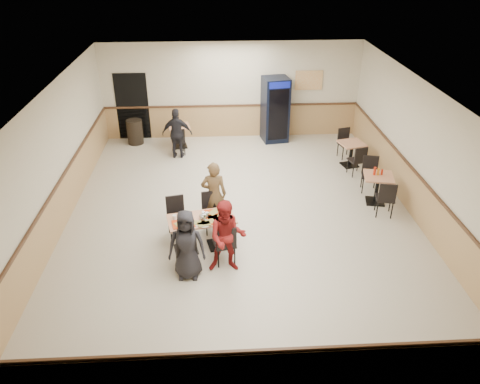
{
  "coord_description": "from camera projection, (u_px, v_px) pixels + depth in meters",
  "views": [
    {
      "loc": [
        -0.56,
        -9.24,
        5.74
      ],
      "look_at": [
        -0.05,
        -0.5,
        0.92
      ],
      "focal_mm": 35.0,
      "sensor_mm": 36.0,
      "label": 1
    }
  ],
  "objects": [
    {
      "name": "main_table",
      "position": [
        202.0,
        228.0,
        9.56
      ],
      "size": [
        1.46,
        0.93,
        0.72
      ],
      "rotation": [
        0.0,
        0.0,
        0.2
      ],
      "color": "black",
      "rests_on": "ground"
    },
    {
      "name": "side_table_far_chair_north",
      "position": [
        346.0,
        143.0,
        13.56
      ],
      "size": [
        0.49,
        0.49,
        0.88
      ],
      "primitive_type": null,
      "rotation": [
        0.0,
        0.0,
        0.24
      ],
      "color": "black",
      "rests_on": "ground"
    },
    {
      "name": "lone_diner",
      "position": [
        177.0,
        134.0,
        13.44
      ],
      "size": [
        0.89,
        0.41,
        1.47
      ],
      "primitive_type": "imported",
      "rotation": [
        0.0,
        0.0,
        3.08
      ],
      "color": "black",
      "rests_on": "ground"
    },
    {
      "name": "diner_woman_right",
      "position": [
        227.0,
        237.0,
        8.81
      ],
      "size": [
        0.75,
        0.59,
        1.5
      ],
      "primitive_type": "imported",
      "rotation": [
        0.0,
        0.0,
        -0.03
      ],
      "color": "maroon",
      "rests_on": "ground"
    },
    {
      "name": "side_table_far_chair_south",
      "position": [
        356.0,
        160.0,
        12.59
      ],
      "size": [
        0.49,
        0.49,
        0.88
      ],
      "primitive_type": null,
      "rotation": [
        0.0,
        0.0,
        3.38
      ],
      "color": "black",
      "rests_on": "ground"
    },
    {
      "name": "room_shell",
      "position": [
        300.0,
        148.0,
        12.92
      ],
      "size": [
        10.0,
        10.0,
        10.0
      ],
      "color": "silver",
      "rests_on": "ground"
    },
    {
      "name": "trash_bin",
      "position": [
        135.0,
        132.0,
        14.52
      ],
      "size": [
        0.48,
        0.48,
        0.76
      ],
      "primitive_type": "cylinder",
      "color": "black",
      "rests_on": "ground"
    },
    {
      "name": "tabletop_clutter",
      "position": [
        204.0,
        219.0,
        9.38
      ],
      "size": [
        1.2,
        0.76,
        0.12
      ],
      "rotation": [
        0.0,
        0.0,
        0.2
      ],
      "color": "red",
      "rests_on": "main_table"
    },
    {
      "name": "side_table_near_chair_north",
      "position": [
        370.0,
        175.0,
        11.75
      ],
      "size": [
        0.5,
        0.5,
        0.92
      ],
      "primitive_type": null,
      "rotation": [
        0.0,
        0.0,
        -0.2
      ],
      "color": "black",
      "rests_on": "ground"
    },
    {
      "name": "back_table",
      "position": [
        179.0,
        133.0,
        14.25
      ],
      "size": [
        0.74,
        0.74,
        0.68
      ],
      "rotation": [
        0.0,
        0.0,
        0.18
      ],
      "color": "black",
      "rests_on": "ground"
    },
    {
      "name": "diner_woman_left",
      "position": [
        187.0,
        245.0,
        8.66
      ],
      "size": [
        0.71,
        0.48,
        1.42
      ],
      "primitive_type": "imported",
      "rotation": [
        0.0,
        0.0,
        -0.05
      ],
      "color": "black",
      "rests_on": "ground"
    },
    {
      "name": "condiment_caddy",
      "position": [
        377.0,
        171.0,
        11.12
      ],
      "size": [
        0.23,
        0.06,
        0.2
      ],
      "color": "red",
      "rests_on": "side_table_near"
    },
    {
      "name": "main_chairs",
      "position": [
        200.0,
        230.0,
        9.56
      ],
      "size": [
        1.49,
        1.79,
        0.92
      ],
      "rotation": [
        0.0,
        0.0,
        0.2
      ],
      "color": "black",
      "rests_on": "ground"
    },
    {
      "name": "back_table_chair_lone",
      "position": [
        178.0,
        140.0,
        13.79
      ],
      "size": [
        0.46,
        0.46,
        0.86
      ],
      "primitive_type": null,
      "rotation": [
        0.0,
        0.0,
        3.32
      ],
      "color": "black",
      "rests_on": "ground"
    },
    {
      "name": "diner_man_opposite",
      "position": [
        214.0,
        194.0,
        10.21
      ],
      "size": [
        0.57,
        0.37,
        1.54
      ],
      "primitive_type": "imported",
      "rotation": [
        0.0,
        0.0,
        3.13
      ],
      "color": "brown",
      "rests_on": "ground"
    },
    {
      "name": "side_table_near",
      "position": [
        377.0,
        185.0,
        11.24
      ],
      "size": [
        0.8,
        0.8,
        0.72
      ],
      "rotation": [
        0.0,
        0.0,
        -0.2
      ],
      "color": "black",
      "rests_on": "ground"
    },
    {
      "name": "side_table_far",
      "position": [
        351.0,
        150.0,
        13.07
      ],
      "size": [
        0.78,
        0.78,
        0.69
      ],
      "rotation": [
        0.0,
        0.0,
        0.24
      ],
      "color": "black",
      "rests_on": "ground"
    },
    {
      "name": "pepsi_cooler",
      "position": [
        275.0,
        110.0,
        14.48
      ],
      "size": [
        0.87,
        0.87,
        2.0
      ],
      "rotation": [
        0.0,
        0.0,
        0.16
      ],
      "color": "black",
      "rests_on": "ground"
    },
    {
      "name": "side_table_near_chair_south",
      "position": [
        385.0,
        197.0,
        10.74
      ],
      "size": [
        0.5,
        0.5,
        0.92
      ],
      "primitive_type": null,
      "rotation": [
        0.0,
        0.0,
        2.94
      ],
      "color": "black",
      "rests_on": "ground"
    },
    {
      "name": "ground",
      "position": [
        241.0,
        216.0,
        10.88
      ],
      "size": [
        10.0,
        10.0,
        0.0
      ],
      "primitive_type": "plane",
      "color": "beige",
      "rests_on": "ground"
    }
  ]
}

